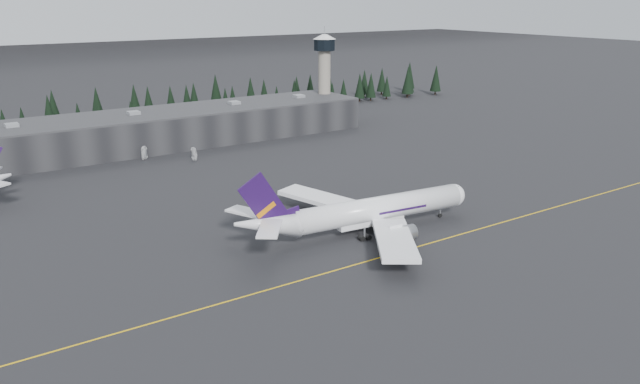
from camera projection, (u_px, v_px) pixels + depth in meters
ground at (372, 255)px, 133.75m from camera, size 1400.00×1400.00×0.00m
taxiline at (378, 258)px, 132.17m from camera, size 400.00×0.40×0.02m
terminal at (162, 128)px, 230.77m from camera, size 160.00×30.00×12.60m
control_tower at (324, 68)px, 267.96m from camera, size 10.00×10.00×37.70m
treeline at (130, 111)px, 259.68m from camera, size 360.00×20.00×15.00m
jet_main at (360, 212)px, 144.72m from camera, size 61.47×56.48×18.10m
gse_vehicle_a at (144, 158)px, 211.81m from camera, size 4.31×5.17×1.31m
gse_vehicle_b at (195, 158)px, 210.54m from camera, size 4.94×2.87×1.58m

